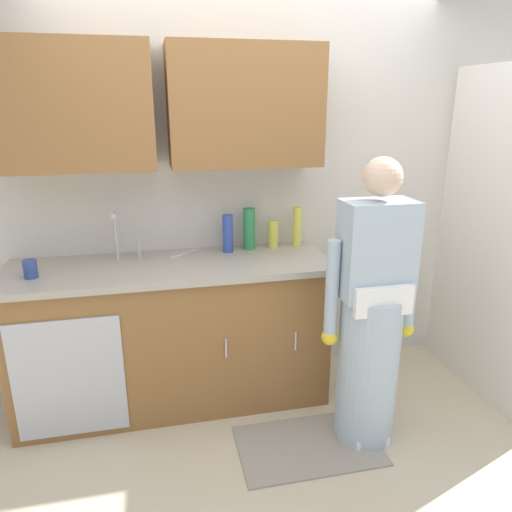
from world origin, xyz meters
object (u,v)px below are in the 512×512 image
person_at_sink (371,328)px  cup_by_sink (30,269)px  bottle_water_tall (228,234)px  bottle_cleaner_spray (273,234)px  bottle_soap (297,226)px  bottle_dish_liquid (249,229)px  sink (124,269)px  knife_on_counter (184,254)px

person_at_sink → cup_by_sink: size_ratio=15.76×
person_at_sink → bottle_water_tall: person_at_sink is taller
bottle_cleaner_spray → cup_by_sink: bearing=-169.2°
person_at_sink → cup_by_sink: (-1.81, 0.53, 0.30)m
bottle_soap → cup_by_sink: (-1.63, -0.28, -0.08)m
bottle_dish_liquid → bottle_soap: bottle_dish_liquid is taller
person_at_sink → bottle_cleaner_spray: 0.94m
sink → bottle_dish_liquid: sink is taller
bottle_cleaner_spray → bottle_soap: size_ratio=0.68×
bottle_soap → knife_on_counter: bottle_soap is taller
bottle_dish_liquid → knife_on_counter: (-0.43, -0.02, -0.13)m
bottle_water_tall → bottle_dish_liquid: bottle_dish_liquid is taller
sink → bottle_water_tall: (0.66, 0.16, 0.14)m
bottle_water_tall → knife_on_counter: bearing=177.5°
bottle_cleaner_spray → knife_on_counter: bearing=-178.0°
person_at_sink → knife_on_counter: bearing=140.3°
person_at_sink → bottle_soap: (-0.18, 0.81, 0.38)m
bottle_cleaner_spray → bottle_dish_liquid: bearing=179.7°
sink → cup_by_sink: (-0.49, -0.09, 0.07)m
knife_on_counter → bottle_cleaner_spray: bearing=-39.5°
bottle_water_tall → cup_by_sink: (-1.15, -0.25, -0.07)m
person_at_sink → cup_by_sink: bearing=163.8°
sink → person_at_sink: bearing=-25.0°
bottle_dish_liquid → cup_by_sink: bottle_dish_liquid is taller
bottle_cleaner_spray → bottle_soap: (0.17, 0.00, 0.04)m
person_at_sink → knife_on_counter: size_ratio=6.75×
person_at_sink → bottle_dish_liquid: bearing=122.5°
bottle_dish_liquid → cup_by_sink: 1.33m
bottle_soap → bottle_cleaner_spray: bearing=-179.2°
bottle_water_tall → bottle_dish_liquid: 0.15m
person_at_sink → bottle_dish_liquid: person_at_sink is taller
bottle_dish_liquid → knife_on_counter: 0.45m
sink → bottle_water_tall: bearing=13.4°
bottle_water_tall → bottle_cleaner_spray: bottle_water_tall is taller
bottle_water_tall → person_at_sink: bearing=-49.4°
bottle_soap → bottle_dish_liquid: bearing=-179.7°
person_at_sink → bottle_water_tall: (-0.66, 0.77, 0.37)m
person_at_sink → bottle_soap: person_at_sink is taller
person_at_sink → bottle_dish_liquid: (-0.51, 0.81, 0.39)m
bottle_dish_liquid → bottle_cleaner_spray: size_ratio=1.50×
person_at_sink → bottle_cleaner_spray: bearing=113.4°
bottle_dish_liquid → bottle_soap: (0.33, 0.00, -0.00)m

